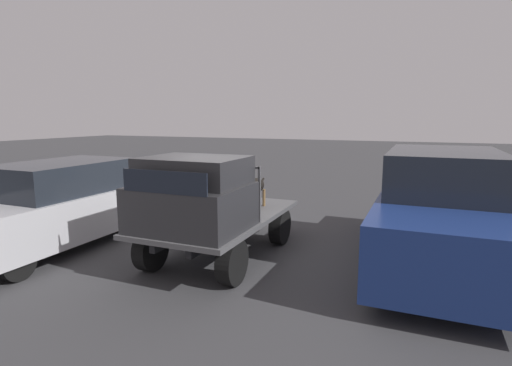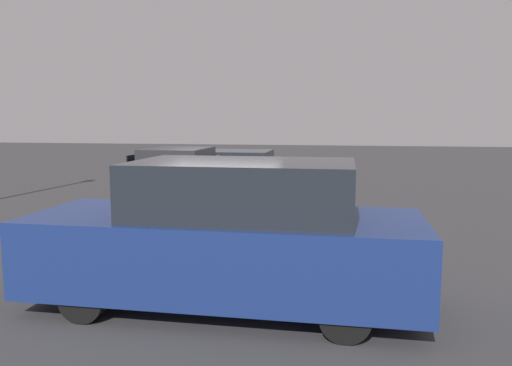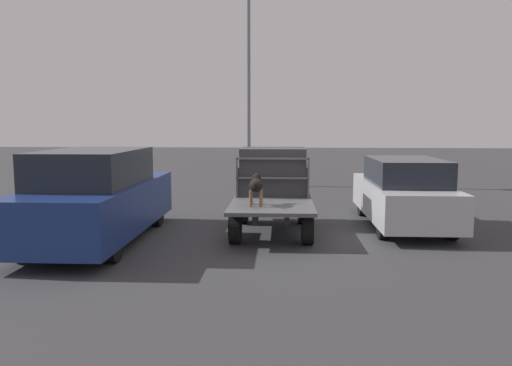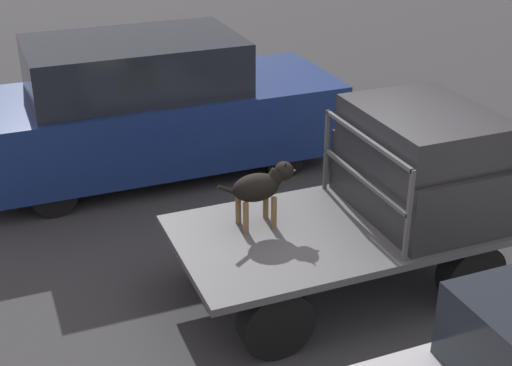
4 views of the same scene
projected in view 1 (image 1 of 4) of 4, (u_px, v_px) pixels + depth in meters
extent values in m
plane|color=#38383A|center=(222.00, 255.00, 7.51)|extent=(80.00, 80.00, 0.00)
cylinder|color=black|center=(232.00, 262.00, 6.15)|extent=(0.72, 0.24, 0.72)
cylinder|color=black|center=(151.00, 250.00, 6.73)|extent=(0.72, 0.24, 0.72)
cylinder|color=black|center=(280.00, 226.00, 8.17)|extent=(0.72, 0.24, 0.72)
cylinder|color=black|center=(214.00, 219.00, 8.75)|extent=(0.72, 0.24, 0.72)
cube|color=black|center=(237.00, 226.00, 7.29)|extent=(3.29, 0.10, 0.18)
cube|color=black|center=(206.00, 222.00, 7.53)|extent=(3.29, 0.10, 0.18)
cube|color=#4C4C4F|center=(221.00, 217.00, 7.39)|extent=(3.58, 1.85, 0.08)
cube|color=#28282B|center=(192.00, 207.00, 6.41)|extent=(1.47, 1.73, 0.72)
cube|color=#28282B|center=(195.00, 171.00, 6.42)|extent=(1.25, 1.59, 0.44)
cube|color=black|center=(164.00, 182.00, 5.67)|extent=(0.02, 1.42, 0.33)
cube|color=#4C4C4F|center=(259.00, 195.00, 6.80)|extent=(0.04, 0.04, 0.96)
cube|color=#4C4C4F|center=(176.00, 188.00, 7.45)|extent=(0.04, 0.04, 0.96)
cube|color=#4C4C4F|center=(215.00, 166.00, 7.05)|extent=(0.04, 1.69, 0.04)
cube|color=#4C4C4F|center=(216.00, 191.00, 7.12)|extent=(0.04, 1.69, 0.04)
cylinder|color=brown|center=(258.00, 201.00, 7.83)|extent=(0.06, 0.06, 0.34)
cylinder|color=brown|center=(248.00, 200.00, 7.91)|extent=(0.06, 0.06, 0.34)
cylinder|color=brown|center=(264.00, 198.00, 8.11)|extent=(0.06, 0.06, 0.34)
cylinder|color=brown|center=(254.00, 197.00, 8.20)|extent=(0.06, 0.06, 0.34)
ellipsoid|color=black|center=(256.00, 186.00, 7.97)|extent=(0.50, 0.29, 0.29)
sphere|color=brown|center=(253.00, 189.00, 7.85)|extent=(0.13, 0.13, 0.13)
cylinder|color=black|center=(252.00, 183.00, 7.76)|extent=(0.21, 0.16, 0.20)
sphere|color=black|center=(250.00, 181.00, 7.66)|extent=(0.20, 0.20, 0.20)
cone|color=brown|center=(248.00, 183.00, 7.59)|extent=(0.11, 0.11, 0.11)
cone|color=black|center=(253.00, 177.00, 7.64)|extent=(0.06, 0.08, 0.10)
cone|color=black|center=(247.00, 177.00, 7.68)|extent=(0.06, 0.08, 0.10)
cylinder|color=black|center=(262.00, 182.00, 8.25)|extent=(0.22, 0.04, 0.15)
cylinder|color=black|center=(16.00, 262.00, 6.31)|extent=(0.60, 0.20, 0.60)
cylinder|color=black|center=(135.00, 220.00, 8.89)|extent=(0.60, 0.20, 0.60)
cylinder|color=black|center=(84.00, 214.00, 9.46)|extent=(0.60, 0.20, 0.60)
cube|color=#B7B7BC|center=(56.00, 215.00, 7.83)|extent=(4.57, 1.78, 0.84)
cube|color=#1E232B|center=(62.00, 177.00, 7.92)|extent=(2.51, 1.60, 0.61)
cylinder|color=black|center=(377.00, 274.00, 5.83)|extent=(0.60, 0.20, 0.60)
cylinder|color=black|center=(482.00, 230.00, 8.14)|extent=(0.60, 0.20, 0.60)
cylinder|color=black|center=(394.00, 221.00, 8.79)|extent=(0.60, 0.20, 0.60)
cube|color=navy|center=(440.00, 223.00, 6.91)|extent=(5.25, 2.00, 1.01)
cube|color=#1E232B|center=(444.00, 171.00, 7.01)|extent=(2.89, 1.80, 0.73)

